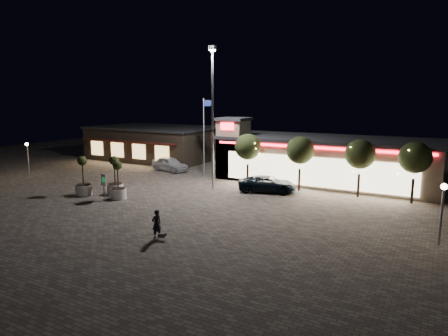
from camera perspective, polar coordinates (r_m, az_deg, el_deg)
The scene contains 19 objects.
ground at distance 30.69m, azimuth -12.48°, elevation -5.40°, with size 90.00×90.00×0.00m, color slate.
retail_building at distance 39.71m, azimuth 13.63°, elevation 1.29°, with size 20.40×8.40×6.10m.
restaurant_building at distance 54.24m, azimuth -9.82°, elevation 3.63°, with size 16.40×11.00×4.30m.
floodlight_pole at distance 34.95m, azimuth -1.64°, elevation 8.34°, with size 0.60×0.40×12.38m.
flagpole at distance 41.37m, azimuth -2.79°, elevation 5.43°, with size 0.95×0.10×8.00m.
lamp_post_west at distance 46.21m, azimuth -26.28°, elevation 2.03°, with size 0.36×0.36×3.48m.
lamp_post_east at distance 24.75m, azimuth 28.78°, elevation -4.26°, with size 0.36×0.36×3.48m.
string_tree_a at distance 36.92m, azimuth 3.43°, elevation 3.03°, with size 2.42×2.42×4.79m.
string_tree_b at distance 35.09m, azimuth 10.83°, elevation 2.50°, with size 2.42×2.42×4.79m.
string_tree_c at distance 33.90m, azimuth 18.89°, elevation 1.89°, with size 2.42×2.42×4.79m.
string_tree_d at distance 33.46m, azimuth 25.63°, elevation 1.34°, with size 2.42×2.42×4.79m.
pickup_truck at distance 34.64m, azimuth 6.27°, elevation -2.29°, with size 2.29×4.97×1.38m, color black.
white_sedan at distance 44.63m, azimuth -7.75°, elevation 0.57°, with size 1.87×4.65×1.58m, color silver.
pedestrian at distance 23.59m, azimuth -9.61°, elevation -7.88°, with size 0.61×0.40×1.67m, color black.
dog at distance 23.37m, azimuth -8.72°, elevation -9.47°, with size 0.52×0.32×0.28m.
planter_left at distance 35.21m, azimuth -19.45°, elevation -2.06°, with size 1.35×1.35×3.31m.
planter_mid at distance 33.12m, azimuth -14.86°, elevation -2.68°, with size 1.25×1.25×3.08m.
planter_right at distance 34.70m, azimuth -15.29°, elevation -2.03°, with size 1.33×1.33×3.27m.
valet_sign at distance 32.52m, azimuth -16.81°, elevation -1.93°, with size 0.72×0.26×2.21m.
Camera 1 is at (19.71, -22.12, 8.01)m, focal length 32.00 mm.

